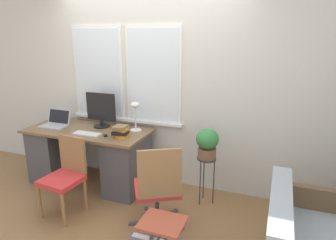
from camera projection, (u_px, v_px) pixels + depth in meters
name	position (u px, v px, depth m)	size (l,w,h in m)	color
ground_plane	(123.00, 206.00, 3.55)	(14.00, 14.00, 0.00)	olive
wall_back_with_window	(148.00, 83.00, 3.91)	(9.00, 0.12, 2.70)	silver
desk	(89.00, 155.00, 4.00)	(1.63, 0.73, 0.76)	brown
laptop	(55.00, 123.00, 4.04)	(0.35, 0.27, 0.21)	#B7B7BC
monitor	(101.00, 110.00, 3.96)	(0.43, 0.21, 0.46)	black
keyboard	(87.00, 134.00, 3.70)	(0.35, 0.14, 0.02)	silver
mouse	(106.00, 135.00, 3.62)	(0.04, 0.06, 0.03)	black
desk_lamp	(135.00, 110.00, 3.79)	(0.15, 0.15, 0.38)	white
book_stack	(121.00, 132.00, 3.58)	(0.20, 0.18, 0.14)	orange
desk_chair_wooden	(65.00, 174.00, 3.32)	(0.43, 0.44, 0.87)	olive
office_chair_swivel	(158.00, 187.00, 3.03)	(0.61, 0.62, 0.93)	#47474C
plant_stand	(206.00, 164.00, 3.49)	(0.22, 0.22, 0.58)	#333338
potted_plant	(207.00, 142.00, 3.42)	(0.26, 0.26, 0.35)	brown
folding_stool	(162.00, 227.00, 2.51)	(0.37, 0.32, 0.46)	#B24C33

